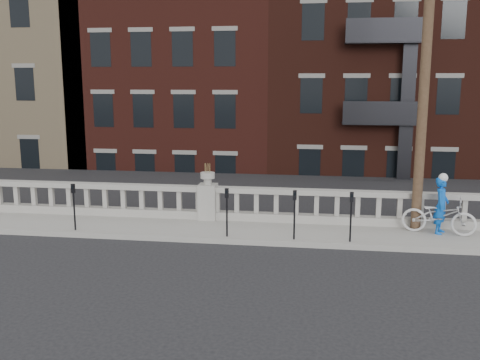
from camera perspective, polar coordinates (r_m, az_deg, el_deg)
The scene contains 12 objects.
ground at distance 13.15m, azimuth -6.92°, elevation -9.12°, with size 120.00×120.00×0.00m, color black.
sidewalk at distance 15.91m, azimuth -4.11°, elevation -5.27°, with size 32.00×2.20×0.15m, color gray.
balustrade at distance 16.66m, azimuth -3.44°, elevation -2.51°, with size 28.00×0.34×1.03m.
planter_pedestal at distance 16.62m, azimuth -3.45°, elevation -1.87°, with size 0.55×0.55×1.76m.
lower_level at distance 35.13m, azimuth 3.77°, elevation 7.72°, with size 80.00×44.00×20.80m.
utility_pole at distance 15.82m, azimuth 19.27°, elevation 12.99°, with size 1.60×0.28×10.00m.
parking_meter_a at distance 16.04m, azimuth -17.31°, elevation -2.21°, with size 0.10×0.09×1.36m.
parking_meter_b at distance 14.69m, azimuth -1.41°, elevation -2.87°, with size 0.10×0.09×1.36m.
parking_meter_c at distance 14.51m, azimuth 5.84°, elevation -3.10°, with size 0.10×0.09×1.36m.
parking_meter_d at distance 14.53m, azimuth 11.77°, elevation -3.26°, with size 0.10×0.09×1.36m.
bicycle at distance 16.04m, azimuth 20.45°, elevation -3.58°, with size 0.70×2.00×1.05m, color silver.
cyclist at distance 16.05m, azimuth 20.67°, elevation -2.54°, with size 0.59×0.39×1.61m, color blue.
Camera 1 is at (3.31, -11.93, 4.44)m, focal length 40.00 mm.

